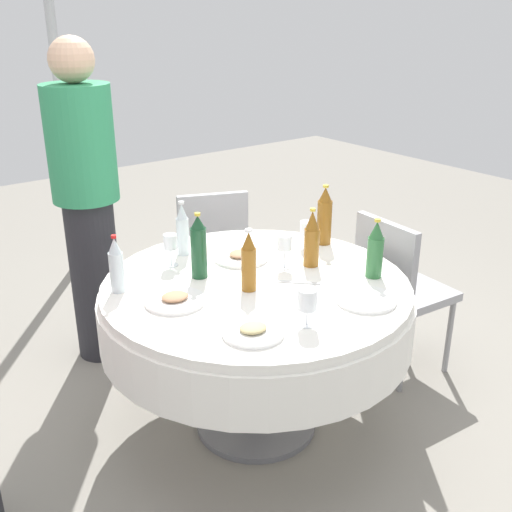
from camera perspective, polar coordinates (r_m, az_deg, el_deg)
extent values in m
plane|color=gray|center=(2.97, 0.00, -15.51)|extent=(10.00, 10.00, 0.00)
cylinder|color=white|center=(2.60, 0.00, -2.85)|extent=(1.32, 1.32, 0.04)
cylinder|color=white|center=(2.65, 0.00, -5.39)|extent=(1.35, 1.35, 0.22)
cylinder|color=slate|center=(2.83, 0.00, -11.67)|extent=(0.14, 0.14, 0.48)
cylinder|color=slate|center=(2.96, 0.00, -15.28)|extent=(0.56, 0.56, 0.03)
cylinder|color=silver|center=(2.87, -6.89, 1.84)|extent=(0.06, 0.06, 0.18)
cone|color=silver|center=(2.83, -7.01, 4.21)|extent=(0.05, 0.05, 0.07)
cylinder|color=silver|center=(2.81, -7.05, 5.01)|extent=(0.03, 0.03, 0.01)
cylinder|color=silver|center=(2.53, -12.96, -1.49)|extent=(0.06, 0.06, 0.17)
cone|color=silver|center=(2.49, -13.19, 0.98)|extent=(0.05, 0.05, 0.06)
cylinder|color=red|center=(2.48, -13.26, 1.79)|extent=(0.02, 0.02, 0.01)
cylinder|color=#8C5619|center=(2.48, -0.69, -1.27)|extent=(0.06, 0.06, 0.18)
cone|color=#8C5619|center=(2.43, -0.70, 1.49)|extent=(0.06, 0.06, 0.07)
cylinder|color=silver|center=(2.42, -0.71, 2.42)|extent=(0.03, 0.03, 0.01)
cylinder|color=#8C5619|center=(2.73, 5.24, 0.81)|extent=(0.07, 0.07, 0.17)
cone|color=#8C5619|center=(2.69, 5.34, 3.38)|extent=(0.06, 0.06, 0.08)
cylinder|color=gold|center=(2.67, 5.37, 4.36)|extent=(0.02, 0.02, 0.01)
cylinder|color=#2D6B38|center=(2.65, 11.11, -0.12)|extent=(0.07, 0.07, 0.18)
cone|color=#2D6B38|center=(2.61, 11.31, 2.44)|extent=(0.06, 0.06, 0.07)
cylinder|color=gold|center=(2.60, 11.38, 3.32)|extent=(0.03, 0.03, 0.01)
cylinder|color=#194728|center=(2.60, -5.40, 0.29)|extent=(0.07, 0.07, 0.22)
cone|color=#194728|center=(2.55, -5.51, 3.21)|extent=(0.06, 0.06, 0.06)
cylinder|color=gold|center=(2.54, -5.54, 3.94)|extent=(0.03, 0.03, 0.01)
cylinder|color=#8C5619|center=(2.99, 6.44, 3.16)|extent=(0.07, 0.07, 0.22)
cone|color=#8C5619|center=(2.95, 6.56, 5.80)|extent=(0.06, 0.06, 0.07)
cylinder|color=gold|center=(2.94, 6.60, 6.55)|extent=(0.03, 0.03, 0.01)
cylinder|color=white|center=(2.73, 2.67, -1.06)|extent=(0.06, 0.06, 0.00)
cylinder|color=white|center=(2.71, 2.69, -0.21)|extent=(0.01, 0.01, 0.08)
cylinder|color=white|center=(2.68, 2.72, 1.28)|extent=(0.06, 0.06, 0.07)
cylinder|color=gold|center=(2.69, 2.71, 0.91)|extent=(0.05, 0.05, 0.03)
cylinder|color=white|center=(2.98, 4.77, 0.92)|extent=(0.06, 0.06, 0.00)
cylinder|color=white|center=(2.96, 4.79, 1.52)|extent=(0.01, 0.01, 0.06)
cylinder|color=white|center=(2.94, 4.83, 2.66)|extent=(0.07, 0.07, 0.06)
cylinder|color=maroon|center=(2.95, 4.82, 2.34)|extent=(0.06, 0.06, 0.03)
cylinder|color=white|center=(2.25, 4.78, -6.46)|extent=(0.06, 0.06, 0.00)
cylinder|color=white|center=(2.24, 4.81, -5.70)|extent=(0.01, 0.01, 0.06)
cylinder|color=white|center=(2.20, 4.87, -4.07)|extent=(0.07, 0.07, 0.08)
cylinder|color=white|center=(2.78, -7.95, -0.86)|extent=(0.06, 0.06, 0.00)
cylinder|color=white|center=(2.76, -8.00, -0.07)|extent=(0.01, 0.01, 0.08)
cylinder|color=white|center=(2.73, -8.08, 1.35)|extent=(0.06, 0.06, 0.07)
cylinder|color=white|center=(2.43, -7.63, -4.19)|extent=(0.24, 0.24, 0.02)
ellipsoid|color=tan|center=(2.42, -7.65, -3.81)|extent=(0.11, 0.10, 0.02)
cylinder|color=white|center=(2.18, -0.27, -7.18)|extent=(0.22, 0.22, 0.02)
ellipsoid|color=tan|center=(2.18, -0.27, -6.77)|extent=(0.10, 0.09, 0.02)
cylinder|color=white|center=(2.46, 10.31, -4.05)|extent=(0.24, 0.24, 0.02)
cylinder|color=white|center=(2.82, -1.41, -0.13)|extent=(0.25, 0.25, 0.02)
ellipsoid|color=tan|center=(2.81, -1.42, 0.21)|extent=(0.11, 0.10, 0.02)
cube|color=silver|center=(2.58, 4.08, -2.50)|extent=(0.14, 0.14, 0.00)
cylinder|color=#26262B|center=(3.42, -14.86, -2.11)|extent=(0.26, 0.26, 0.91)
cylinder|color=#2D8C59|center=(3.20, -16.18, 10.13)|extent=(0.34, 0.34, 0.58)
sphere|color=#D8AD8C|center=(3.14, -16.99, 17.28)|extent=(0.22, 0.22, 0.22)
cube|color=#99999E|center=(3.26, 13.99, -3.30)|extent=(0.43, 0.43, 0.04)
cube|color=#99999E|center=(3.06, 12.00, -0.56)|extent=(0.07, 0.40, 0.42)
cylinder|color=gray|center=(3.39, 17.70, -7.22)|extent=(0.03, 0.03, 0.43)
cylinder|color=gray|center=(3.58, 13.60, -5.08)|extent=(0.03, 0.03, 0.43)
cylinder|color=gray|center=(3.16, 13.64, -9.01)|extent=(0.03, 0.03, 0.43)
cylinder|color=gray|center=(3.37, 9.51, -6.59)|extent=(0.03, 0.03, 0.43)
cube|color=#99999E|center=(3.69, -4.50, 0.34)|extent=(0.52, 0.52, 0.04)
cube|color=#99999E|center=(3.45, -4.03, 2.51)|extent=(0.39, 0.19, 0.42)
cylinder|color=gray|center=(3.96, -2.46, -1.69)|extent=(0.03, 0.03, 0.43)
cylinder|color=gray|center=(3.91, -7.33, -2.22)|extent=(0.03, 0.03, 0.43)
cylinder|color=gray|center=(3.66, -1.26, -3.78)|extent=(0.03, 0.03, 0.43)
cylinder|color=gray|center=(3.60, -6.53, -4.38)|extent=(0.03, 0.03, 0.43)
cylinder|color=#B2B5B7|center=(4.58, -17.84, 13.08)|extent=(0.07, 0.07, 2.34)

